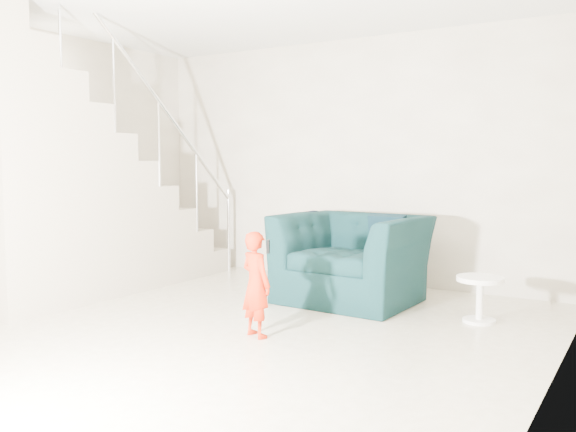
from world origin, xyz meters
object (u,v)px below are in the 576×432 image
object	(u,v)px
toddler	(256,284)
side_table	(480,292)
armchair	(352,258)
staircase	(70,201)

from	to	relation	value
toddler	side_table	world-z (taller)	toddler
armchair	staircase	bearing A→B (deg)	-151.21
toddler	staircase	world-z (taller)	staircase
toddler	staircase	xyz separation A→B (m)	(-2.41, 0.25, 0.54)
armchair	side_table	bearing A→B (deg)	-4.74
toddler	side_table	xyz separation A→B (m)	(1.36, 1.31, -0.15)
armchair	side_table	xyz separation A→B (m)	(1.26, -0.17, -0.16)
armchair	side_table	distance (m)	1.28
side_table	staircase	world-z (taller)	staircase
armchair	toddler	xyz separation A→B (m)	(-0.10, -1.48, -0.01)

